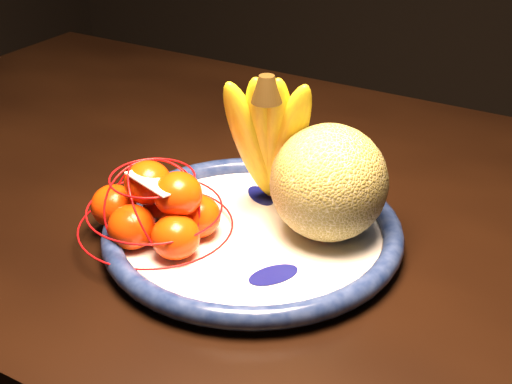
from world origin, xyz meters
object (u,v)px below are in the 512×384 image
at_px(banana_bunch, 269,135).
at_px(dining_table, 238,229).
at_px(fruit_bowl, 253,232).
at_px(mandarin_bag, 157,209).
at_px(cantaloupe, 329,183).

bearing_deg(banana_bunch, dining_table, 118.49).
height_order(fruit_bowl, mandarin_bag, mandarin_bag).
relative_size(banana_bunch, mandarin_bag, 0.86).
bearing_deg(mandarin_bag, banana_bunch, 50.62).
xyz_separation_m(dining_table, cantaloupe, (0.18, -0.10, 0.17)).
distance_m(dining_table, cantaloupe, 0.27).
xyz_separation_m(fruit_bowl, cantaloupe, (0.09, 0.04, 0.07)).
distance_m(cantaloupe, mandarin_bag, 0.22).
bearing_deg(mandarin_bag, fruit_bowl, 28.99).
bearing_deg(cantaloupe, dining_table, 151.22).
distance_m(fruit_bowl, mandarin_bag, 0.13).
xyz_separation_m(dining_table, banana_bunch, (0.09, -0.08, 0.21)).
bearing_deg(fruit_bowl, cantaloupe, 24.67).
relative_size(fruit_bowl, banana_bunch, 1.74).
distance_m(banana_bunch, mandarin_bag, 0.17).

